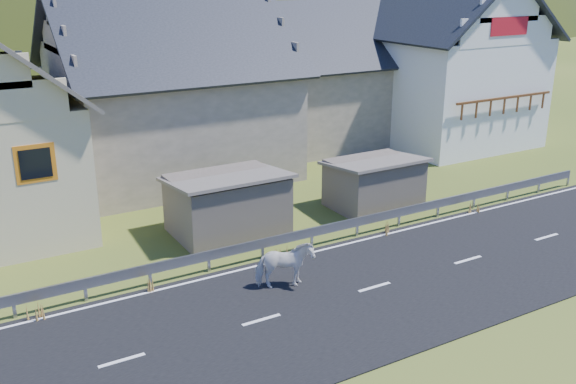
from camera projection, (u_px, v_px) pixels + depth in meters
ground at (374, 288)px, 20.05m from camera, size 160.00×160.00×0.00m
road at (374, 288)px, 20.04m from camera, size 60.00×7.00×0.04m
lane_markings at (374, 287)px, 20.03m from camera, size 60.00×6.60×0.01m
guardrail at (312, 233)px, 22.88m from camera, size 28.10×0.09×0.75m
shed_left at (227, 205)px, 24.06m from camera, size 4.30×3.30×2.40m
shed_right at (374, 184)px, 26.77m from camera, size 3.80×2.90×2.20m
house_stone_a at (168, 78)px, 30.35m from camera, size 10.80×9.80×8.90m
house_stone_b at (322, 67)px, 36.86m from camera, size 9.80×8.80×8.10m
house_white at (438, 51)px, 36.99m from camera, size 8.80×10.80×9.70m
horse at (284, 265)px, 19.78m from camera, size 1.30×1.95×1.51m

